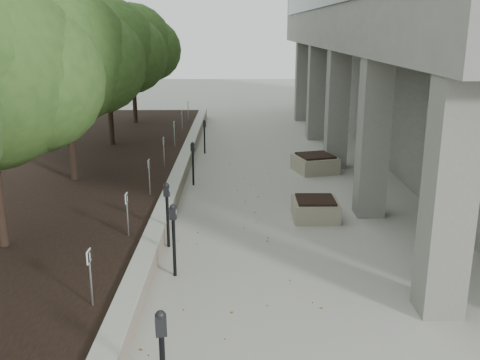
{
  "coord_description": "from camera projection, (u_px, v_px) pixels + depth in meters",
  "views": [
    {
      "loc": [
        -0.04,
        -7.29,
        4.68
      ],
      "look_at": [
        0.05,
        5.28,
        1.14
      ],
      "focal_mm": 40.34,
      "sensor_mm": 36.0,
      "label": 1
    }
  ],
  "objects": [
    {
      "name": "crabapple_tree_3",
      "position": [
        67.0,
        86.0,
        15.11
      ],
      "size": [
        4.6,
        4.0,
        5.44
      ],
      "primitive_type": null,
      "color": "#2A4A1C",
      "rests_on": "planting_bed"
    },
    {
      "name": "crabapple_tree_5",
      "position": [
        133.0,
        64.0,
        24.73
      ],
      "size": [
        4.6,
        4.0,
        5.44
      ],
      "primitive_type": null,
      "color": "#2A4A1C",
      "rests_on": "planting_bed"
    },
    {
      "name": "planter_front",
      "position": [
        315.0,
        208.0,
        13.7
      ],
      "size": [
        1.14,
        1.14,
        0.53
      ],
      "primitive_type": null,
      "rotation": [
        0.0,
        0.0,
        -0.0
      ],
      "color": "gray",
      "rests_on": "ground"
    },
    {
      "name": "ground",
      "position": [
        239.0,
        344.0,
        8.29
      ],
      "size": [
        90.0,
        90.0,
        0.0
      ],
      "primitive_type": "plane",
      "color": "#A09B93",
      "rests_on": "ground"
    },
    {
      "name": "retaining_wall",
      "position": [
        179.0,
        175.0,
        16.87
      ],
      "size": [
        0.39,
        26.0,
        0.5
      ],
      "primitive_type": null,
      "color": "gray",
      "rests_on": "ground"
    },
    {
      "name": "planting_bed",
      "position": [
        62.0,
        177.0,
        16.86
      ],
      "size": [
        7.0,
        26.0,
        0.4
      ],
      "primitive_type": "cube",
      "color": "black",
      "rests_on": "ground"
    },
    {
      "name": "parking_meter_5",
      "position": [
        204.0,
        137.0,
        20.74
      ],
      "size": [
        0.14,
        0.11,
        1.3
      ],
      "primitive_type": null,
      "rotation": [
        0.0,
        0.0,
        0.14
      ],
      "color": "black",
      "rests_on": "ground"
    },
    {
      "name": "parking_meter_3",
      "position": [
        168.0,
        215.0,
        11.79
      ],
      "size": [
        0.16,
        0.13,
        1.48
      ],
      "primitive_type": null,
      "rotation": [
        0.0,
        0.0,
        -0.15
      ],
      "color": "black",
      "rests_on": "ground"
    },
    {
      "name": "parking_sign_4",
      "position": [
        149.0,
        177.0,
        14.29
      ],
      "size": [
        0.04,
        0.22,
        0.96
      ],
      "primitive_type": null,
      "color": "black",
      "rests_on": "planting_bed"
    },
    {
      "name": "berry_scatter",
      "position": [
        234.0,
        228.0,
        13.1
      ],
      "size": [
        3.3,
        14.1,
        0.02
      ],
      "primitive_type": null,
      "color": "maroon",
      "rests_on": "ground"
    },
    {
      "name": "parking_sign_5",
      "position": [
        164.0,
        152.0,
        17.18
      ],
      "size": [
        0.04,
        0.22,
        0.96
      ],
      "primitive_type": null,
      "color": "black",
      "rests_on": "planting_bed"
    },
    {
      "name": "parking_sign_8",
      "position": [
        188.0,
        111.0,
        25.84
      ],
      "size": [
        0.04,
        0.22,
        0.96
      ],
      "primitive_type": null,
      "color": "black",
      "rests_on": "planting_bed"
    },
    {
      "name": "parking_sign_3",
      "position": [
        127.0,
        215.0,
        11.4
      ],
      "size": [
        0.04,
        0.22,
        0.96
      ],
      "primitive_type": null,
      "color": "black",
      "rests_on": "planting_bed"
    },
    {
      "name": "parking_sign_7",
      "position": [
        182.0,
        121.0,
        22.95
      ],
      "size": [
        0.04,
        0.22,
        0.96
      ],
      "primitive_type": null,
      "color": "black",
      "rests_on": "planting_bed"
    },
    {
      "name": "planter_back",
      "position": [
        315.0,
        163.0,
        18.18
      ],
      "size": [
        1.58,
        1.58,
        0.6
      ],
      "primitive_type": null,
      "rotation": [
        0.0,
        0.0,
        0.28
      ],
      "color": "gray",
      "rests_on": "ground"
    },
    {
      "name": "parking_meter_4",
      "position": [
        193.0,
        164.0,
        16.5
      ],
      "size": [
        0.15,
        0.12,
        1.36
      ],
      "primitive_type": null,
      "rotation": [
        0.0,
        0.0,
        -0.22
      ],
      "color": "black",
      "rests_on": "ground"
    },
    {
      "name": "parking_sign_2",
      "position": [
        91.0,
        278.0,
        8.52
      ],
      "size": [
        0.04,
        0.22,
        0.96
      ],
      "primitive_type": null,
      "color": "black",
      "rests_on": "planting_bed"
    },
    {
      "name": "parking_meter_2",
      "position": [
        174.0,
        240.0,
        10.39
      ],
      "size": [
        0.16,
        0.12,
        1.48
      ],
      "primitive_type": null,
      "rotation": [
        0.0,
        0.0,
        -0.11
      ],
      "color": "black",
      "rests_on": "ground"
    },
    {
      "name": "parking_sign_6",
      "position": [
        174.0,
        134.0,
        20.06
      ],
      "size": [
        0.04,
        0.22,
        0.96
      ],
      "primitive_type": null,
      "color": "black",
      "rests_on": "planting_bed"
    },
    {
      "name": "crabapple_tree_4",
      "position": [
        108.0,
        72.0,
        19.92
      ],
      "size": [
        4.6,
        4.0,
        5.44
      ],
      "primitive_type": null,
      "color": "#2A4A1C",
      "rests_on": "planting_bed"
    }
  ]
}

